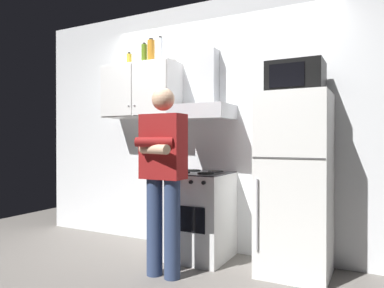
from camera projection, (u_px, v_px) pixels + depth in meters
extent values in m
plane|color=slate|center=(192.00, 266.00, 3.38)|extent=(7.00, 7.00, 0.00)
cube|color=white|center=(217.00, 125.00, 3.90)|extent=(4.80, 0.10, 2.70)
cube|color=silver|center=(141.00, 91.00, 4.10)|extent=(0.90, 0.34, 0.60)
cube|color=silver|center=(116.00, 90.00, 4.04)|extent=(0.43, 0.01, 0.58)
cube|color=silver|center=(149.00, 88.00, 3.84)|extent=(0.43, 0.01, 0.58)
sphere|color=#B2B2B7|center=(128.00, 105.00, 3.95)|extent=(0.02, 0.02, 0.02)
sphere|color=#B2B2B7|center=(134.00, 105.00, 3.91)|extent=(0.02, 0.02, 0.02)
cube|color=silver|center=(199.00, 216.00, 3.62)|extent=(0.60, 0.60, 0.85)
cube|color=black|center=(199.00, 173.00, 3.62)|extent=(0.59, 0.59, 0.01)
cube|color=black|center=(185.00, 219.00, 3.35)|extent=(0.42, 0.01, 0.24)
cylinder|color=black|center=(182.00, 172.00, 3.57)|extent=(0.16, 0.16, 0.01)
cylinder|color=black|center=(206.00, 173.00, 3.45)|extent=(0.16, 0.16, 0.01)
cylinder|color=black|center=(193.00, 170.00, 3.79)|extent=(0.16, 0.16, 0.01)
cylinder|color=black|center=(216.00, 171.00, 3.67)|extent=(0.16, 0.16, 0.01)
cylinder|color=black|center=(166.00, 180.00, 3.44)|extent=(0.04, 0.02, 0.04)
cylinder|color=black|center=(178.00, 181.00, 3.38)|extent=(0.04, 0.02, 0.04)
cylinder|color=black|center=(191.00, 182.00, 3.31)|extent=(0.04, 0.02, 0.04)
cylinder|color=black|center=(204.00, 183.00, 3.25)|extent=(0.04, 0.02, 0.04)
cube|color=#B7BABF|center=(202.00, 112.00, 3.69)|extent=(0.60, 0.44, 0.15)
cube|color=#B7BABF|center=(208.00, 78.00, 3.81)|extent=(0.20, 0.16, 0.60)
cube|color=white|center=(295.00, 184.00, 3.18)|extent=(0.60, 0.60, 1.60)
cube|color=#4C4C4C|center=(287.00, 158.00, 2.91)|extent=(0.59, 0.01, 0.01)
cylinder|color=silver|center=(257.00, 214.00, 3.02)|extent=(0.02, 0.02, 0.60)
cube|color=black|center=(296.00, 78.00, 3.19)|extent=(0.48, 0.36, 0.28)
cube|color=black|center=(286.00, 75.00, 3.05)|extent=(0.30, 0.01, 0.20)
cylinder|color=navy|center=(155.00, 227.00, 3.16)|extent=(0.14, 0.14, 0.85)
cylinder|color=navy|center=(172.00, 229.00, 3.07)|extent=(0.14, 0.14, 0.85)
cube|color=maroon|center=(163.00, 147.00, 3.11)|extent=(0.38, 0.20, 0.56)
cylinder|color=maroon|center=(154.00, 142.00, 2.98)|extent=(0.33, 0.17, 0.08)
cylinder|color=#DBAD89|center=(154.00, 149.00, 2.98)|extent=(0.33, 0.17, 0.08)
sphere|color=#DBAD89|center=(163.00, 99.00, 3.11)|extent=(0.20, 0.20, 0.20)
cylinder|color=#4C6B19|center=(144.00, 55.00, 4.10)|extent=(0.07, 0.07, 0.23)
cylinder|color=black|center=(144.00, 44.00, 4.10)|extent=(0.04, 0.04, 0.02)
cylinder|color=#B7721E|center=(151.00, 52.00, 4.00)|extent=(0.08, 0.08, 0.25)
cylinder|color=black|center=(151.00, 39.00, 4.00)|extent=(0.05, 0.05, 0.02)
cylinder|color=silver|center=(160.00, 50.00, 3.96)|extent=(0.06, 0.06, 0.26)
cylinder|color=black|center=(160.00, 37.00, 3.96)|extent=(0.04, 0.04, 0.02)
cylinder|color=gold|center=(129.00, 60.00, 4.13)|extent=(0.06, 0.06, 0.13)
cylinder|color=black|center=(129.00, 53.00, 4.13)|extent=(0.03, 0.03, 0.02)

